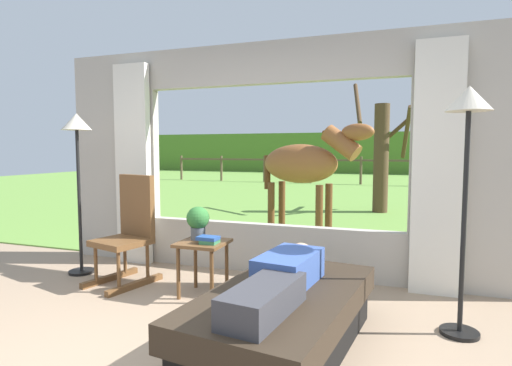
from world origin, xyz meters
The scene contains 16 objects.
back_wall_with_window centered at (0.00, 2.26, 1.25)m, with size 5.20×0.12×2.55m.
curtain_panel_left centered at (-1.69, 2.12, 1.20)m, with size 0.44×0.10×2.40m, color silver.
curtain_panel_right centered at (1.69, 2.12, 1.20)m, with size 0.44×0.10×2.40m, color silver.
outdoor_pasture_lawn centered at (0.00, 13.16, 0.01)m, with size 36.00×21.68×0.02m, color olive.
distant_hill_ridge centered at (0.00, 23.00, 1.20)m, with size 36.00×2.00×2.40m, color #4F792A.
recliner_sofa centered at (0.62, 0.60, 0.22)m, with size 1.13×1.81×0.42m.
reclining_person centered at (0.62, 0.55, 0.52)m, with size 0.42×1.44×0.22m.
rocking_chair centered at (-1.29, 1.47, 0.55)m, with size 0.62×0.77×1.12m.
side_table centered at (-0.38, 1.36, 0.43)m, with size 0.44×0.44×0.52m.
potted_plant centered at (-0.46, 1.42, 0.70)m, with size 0.22×0.22×0.32m.
book_stack centered at (-0.29, 1.30, 0.55)m, with size 0.20×0.15×0.07m.
floor_lamp_left centered at (-1.99, 1.54, 1.44)m, with size 0.32×0.32×1.78m.
floor_lamp_right centered at (1.81, 1.24, 1.49)m, with size 0.32×0.32×1.84m.
horse centered at (0.00, 4.06, 1.16)m, with size 1.81×0.89×1.73m.
pasture_tree centered at (1.02, 7.22, 1.30)m, with size 1.51×1.54×2.88m.
pasture_fence_line centered at (0.00, 14.41, 0.74)m, with size 16.10×0.10×1.10m.
Camera 1 is at (1.33, -2.04, 1.38)m, focal length 28.52 mm.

